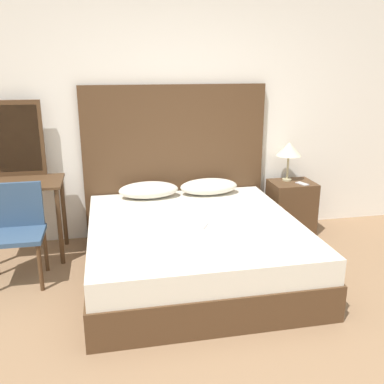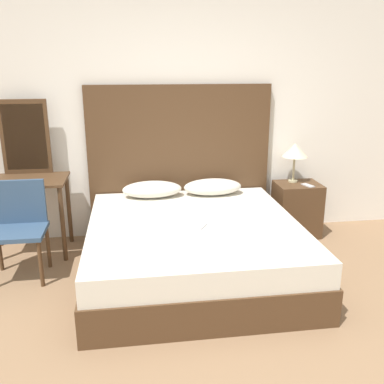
% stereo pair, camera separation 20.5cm
% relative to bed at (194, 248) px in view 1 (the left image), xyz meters
% --- Properties ---
extents(ground_plane, '(16.00, 16.00, 0.00)m').
position_rel_bed_xyz_m(ground_plane, '(0.06, -1.27, -0.25)').
color(ground_plane, '#8C6B4C').
extents(wall_back, '(10.00, 0.06, 2.70)m').
position_rel_bed_xyz_m(wall_back, '(0.06, 1.10, 1.10)').
color(wall_back, white).
rests_on(wall_back, ground_plane).
extents(bed, '(1.90, 2.00, 0.51)m').
position_rel_bed_xyz_m(bed, '(0.00, 0.00, 0.00)').
color(bed, '#4C331E').
rests_on(bed, ground_plane).
extents(headboard, '(1.99, 0.05, 1.67)m').
position_rel_bed_xyz_m(headboard, '(0.00, 1.02, 0.58)').
color(headboard, '#4C331E').
rests_on(headboard, ground_plane).
extents(pillow_left, '(0.63, 0.31, 0.17)m').
position_rel_bed_xyz_m(pillow_left, '(-0.33, 0.79, 0.34)').
color(pillow_left, silver).
rests_on(pillow_left, bed).
extents(pillow_right, '(0.63, 0.31, 0.17)m').
position_rel_bed_xyz_m(pillow_right, '(0.33, 0.79, 0.34)').
color(pillow_right, silver).
rests_on(pillow_right, bed).
extents(phone_on_bed, '(0.14, 0.16, 0.01)m').
position_rel_bed_xyz_m(phone_on_bed, '(0.05, -0.13, 0.26)').
color(phone_on_bed, '#B7B7BC').
rests_on(phone_on_bed, bed).
extents(nightstand, '(0.48, 0.40, 0.60)m').
position_rel_bed_xyz_m(nightstand, '(1.29, 0.78, 0.05)').
color(nightstand, '#4C331E').
rests_on(nightstand, ground_plane).
extents(table_lamp, '(0.28, 0.28, 0.44)m').
position_rel_bed_xyz_m(table_lamp, '(1.26, 0.86, 0.70)').
color(table_lamp, tan).
rests_on(table_lamp, nightstand).
extents(phone_on_nightstand, '(0.12, 0.16, 0.01)m').
position_rel_bed_xyz_m(phone_on_nightstand, '(1.36, 0.68, 0.35)').
color(phone_on_nightstand, '#B7B7BC').
rests_on(phone_on_nightstand, nightstand).
extents(vanity_desk, '(0.82, 0.55, 0.78)m').
position_rel_bed_xyz_m(vanity_desk, '(-1.59, 0.70, 0.38)').
color(vanity_desk, '#4C331E').
rests_on(vanity_desk, ground_plane).
extents(vanity_mirror, '(0.48, 0.03, 0.75)m').
position_rel_bed_xyz_m(vanity_mirror, '(-1.59, 0.94, 0.91)').
color(vanity_mirror, '#4C331E').
rests_on(vanity_mirror, vanity_desk).
extents(chair, '(0.50, 0.43, 0.87)m').
position_rel_bed_xyz_m(chair, '(-1.57, 0.23, 0.26)').
color(chair, '#334C6B').
rests_on(chair, ground_plane).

